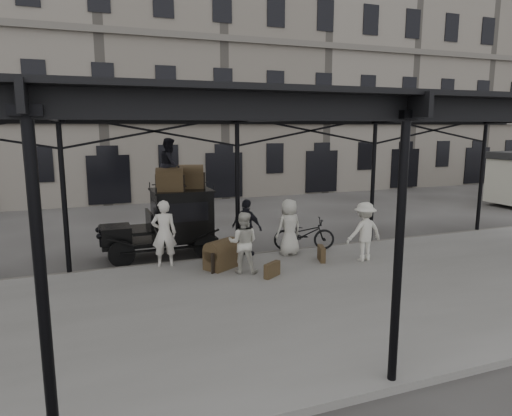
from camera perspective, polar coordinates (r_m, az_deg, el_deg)
The scene contains 18 objects.
ground at distance 12.90m, azimuth 0.61°, elevation -8.76°, with size 120.00×120.00×0.00m, color #383533.
platform at distance 11.15m, azimuth 4.44°, elevation -11.49°, with size 28.00×8.00×0.15m, color slate.
canopy at distance 10.63m, azimuth 4.13°, elevation 12.37°, with size 22.50×9.00×4.74m.
building_frontage at distance 29.83m, azimuth -12.60°, elevation 15.33°, with size 64.00×8.00×14.00m, color slate.
taxi at distance 15.05m, azimuth -10.42°, elevation -1.44°, with size 3.65×1.55×2.18m.
porter_left at distance 13.51m, azimuth -11.42°, elevation -3.12°, with size 0.71×0.47×1.95m, color silver.
porter_midleft at distance 12.68m, azimuth -1.62°, elevation -4.34°, with size 0.84×0.65×1.72m, color beige.
porter_centre at distance 14.47m, azimuth 4.17°, elevation -2.40°, with size 0.87×0.57×1.79m, color beige.
porter_official at distance 14.32m, azimuth -1.15°, elevation -2.48°, with size 1.06×0.44×1.80m, color black.
porter_right at distance 14.19m, azimuth 13.39°, elevation -2.88°, with size 1.16×0.67×1.80m, color silver.
bicycle at distance 15.18m, azimuth 6.03°, elevation -3.25°, with size 0.70×2.01×1.06m, color black.
porter_roof at distance 14.70m, azimuth -10.70°, elevation 5.39°, with size 0.80×0.63×1.65m, color black.
steamer_trunk_roof_near at distance 14.59m, azimuth -10.72°, elevation 3.31°, with size 0.84×0.51×0.62m, color #493721, non-canonical shape.
steamer_trunk_roof_far at distance 15.17m, azimuth -8.23°, elevation 3.69°, with size 0.88×0.54×0.64m, color #493721, non-canonical shape.
steamer_trunk_platform at distance 13.25m, azimuth -4.35°, elevation -6.02°, with size 0.95×0.58×0.70m, color #493721, non-canonical shape.
wicker_hamper at distance 13.68m, azimuth -3.53°, elevation -5.92°, with size 0.60×0.45×0.50m, color #8F6142.
suitcase_upright at distance 14.06m, azimuth 8.18°, elevation -5.66°, with size 0.15×0.60×0.45m, color #493721.
suitcase_flat at distance 12.50m, azimuth 2.03°, elevation -7.71°, with size 0.60×0.15×0.40m, color #493721.
Camera 1 is at (-4.47, -11.36, 4.18)m, focal length 32.00 mm.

